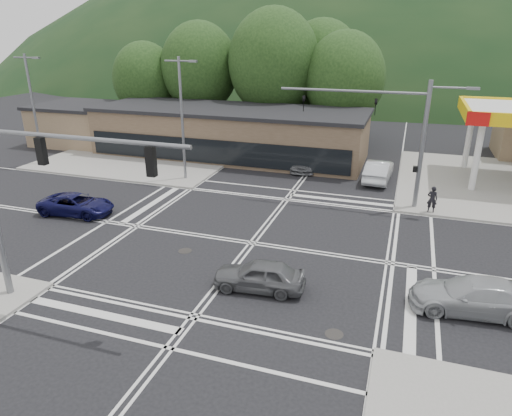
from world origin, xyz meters
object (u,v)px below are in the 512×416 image
(car_silver_east, at_px, (474,296))
(car_queue_b, at_px, (329,154))
(car_blue_west, at_px, (76,204))
(car_grey_center, at_px, (259,275))
(car_northbound, at_px, (305,160))
(car_queue_a, at_px, (379,171))
(pedestrian, at_px, (432,199))

(car_silver_east, distance_m, car_queue_b, 22.68)
(car_blue_west, bearing_deg, car_grey_center, -115.00)
(car_northbound, bearing_deg, car_queue_b, 52.53)
(car_silver_east, height_order, car_queue_b, car_queue_b)
(car_silver_east, relative_size, car_queue_a, 1.02)
(car_blue_west, relative_size, car_queue_b, 1.03)
(car_silver_east, bearing_deg, car_blue_west, -104.68)
(car_queue_b, relative_size, car_northbound, 0.91)
(car_blue_west, height_order, car_silver_east, car_silver_east)
(car_queue_b, bearing_deg, car_northbound, 66.93)
(car_blue_west, bearing_deg, car_northbound, -43.15)
(car_blue_west, relative_size, car_silver_east, 0.92)
(car_blue_west, xyz_separation_m, car_queue_b, (12.68, 16.85, 0.12))
(car_grey_center, height_order, pedestrian, pedestrian)
(car_silver_east, xyz_separation_m, car_queue_b, (-9.54, 20.57, 0.03))
(car_blue_west, distance_m, car_queue_a, 21.49)
(car_blue_west, height_order, car_queue_a, car_queue_a)
(car_silver_east, bearing_deg, pedestrian, -177.85)
(car_queue_b, height_order, car_northbound, car_queue_b)
(car_queue_a, distance_m, pedestrian, 6.95)
(car_queue_a, distance_m, car_northbound, 6.19)
(car_blue_west, xyz_separation_m, car_grey_center, (13.50, -4.82, 0.05))
(car_blue_west, bearing_deg, car_queue_b, -42.33)
(car_blue_west, distance_m, pedestrian, 21.99)
(pedestrian, bearing_deg, car_blue_west, 22.66)
(car_silver_east, height_order, car_northbound, car_silver_east)
(car_northbound, bearing_deg, car_queue_a, -19.96)
(car_queue_b, bearing_deg, car_grey_center, 100.79)
(car_grey_center, relative_size, car_silver_east, 0.80)
(car_blue_west, bearing_deg, car_silver_east, -104.88)
(car_queue_b, bearing_deg, pedestrian, 138.28)
(car_queue_b, relative_size, pedestrian, 2.69)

